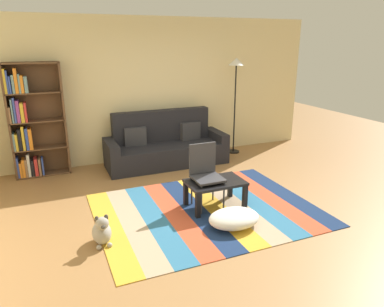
# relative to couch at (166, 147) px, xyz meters

# --- Properties ---
(ground_plane) EXTENTS (14.00, 14.00, 0.00)m
(ground_plane) POSITION_rel_couch_xyz_m (-0.07, -2.02, -0.34)
(ground_plane) COLOR #9E7042
(back_wall) EXTENTS (6.80, 0.10, 2.70)m
(back_wall) POSITION_rel_couch_xyz_m (-0.07, 0.53, 1.01)
(back_wall) COLOR beige
(back_wall) RESTS_ON ground_plane
(rug) EXTENTS (2.98, 2.29, 0.01)m
(rug) POSITION_rel_couch_xyz_m (-0.12, -2.10, -0.33)
(rug) COLOR gold
(rug) RESTS_ON ground_plane
(couch) EXTENTS (2.26, 0.80, 1.00)m
(couch) POSITION_rel_couch_xyz_m (0.00, 0.00, 0.00)
(couch) COLOR black
(couch) RESTS_ON ground_plane
(bookshelf) EXTENTS (0.90, 0.28, 1.94)m
(bookshelf) POSITION_rel_couch_xyz_m (-2.29, 0.28, 0.58)
(bookshelf) COLOR brown
(bookshelf) RESTS_ON ground_plane
(coffee_table) EXTENTS (0.80, 0.51, 0.38)m
(coffee_table) POSITION_rel_couch_xyz_m (0.03, -2.05, -0.01)
(coffee_table) COLOR black
(coffee_table) RESTS_ON rug
(pouf) EXTENTS (0.67, 0.50, 0.21)m
(pouf) POSITION_rel_couch_xyz_m (0.01, -2.65, -0.22)
(pouf) COLOR white
(pouf) RESTS_ON rug
(dog) EXTENTS (0.22, 0.35, 0.40)m
(dog) POSITION_rel_couch_xyz_m (-1.60, -2.41, -0.18)
(dog) COLOR #9E998E
(dog) RESTS_ON ground_plane
(standing_lamp) EXTENTS (0.32, 0.32, 1.94)m
(standing_lamp) POSITION_rel_couch_xyz_m (1.56, 0.14, 1.28)
(standing_lamp) COLOR black
(standing_lamp) RESTS_ON ground_plane
(tv_remote) EXTENTS (0.06, 0.15, 0.02)m
(tv_remote) POSITION_rel_couch_xyz_m (-0.06, -1.98, 0.07)
(tv_remote) COLOR black
(tv_remote) RESTS_ON coffee_table
(folding_chair) EXTENTS (0.40, 0.40, 0.90)m
(folding_chair) POSITION_rel_couch_xyz_m (-0.07, -1.94, 0.20)
(folding_chair) COLOR #38383D
(folding_chair) RESTS_ON ground_plane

